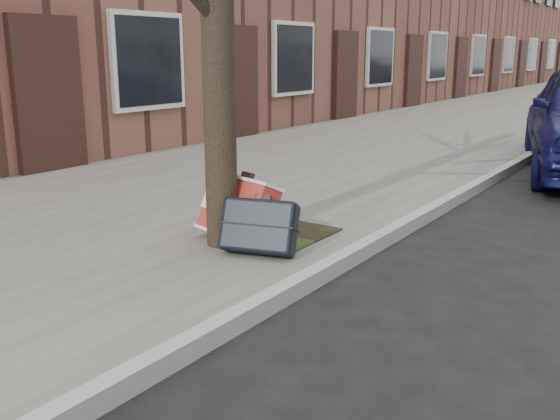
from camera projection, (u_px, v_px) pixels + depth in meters
The scene contains 5 objects.
ground at pixel (453, 366), 3.37m from camera, with size 120.00×120.00×0.00m, color black.
near_sidewalk at pixel (508, 110), 17.37m from camera, with size 5.00×70.00×0.12m, color slate.
dirt_patch at pixel (276, 233), 5.39m from camera, with size 0.85×0.85×0.01m, color black.
suitcase_red at pixel (238, 209), 5.11m from camera, with size 0.71×0.20×0.51m, color maroon.
suitcase_navy at pixel (259, 226), 4.79m from camera, with size 0.58×0.19×0.42m, color black.
Camera 1 is at (0.96, -3.05, 1.65)m, focal length 40.00 mm.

